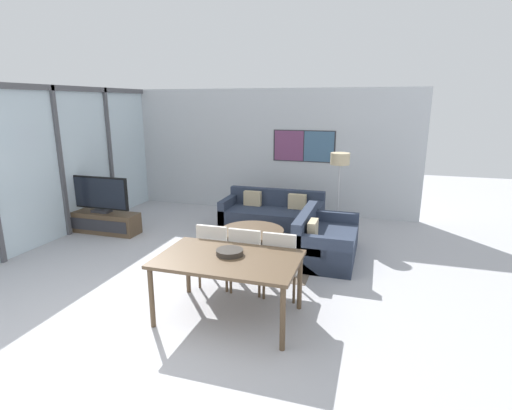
{
  "coord_description": "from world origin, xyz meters",
  "views": [
    {
      "loc": [
        2.63,
        -3.08,
        2.5
      ],
      "look_at": [
        0.86,
        2.65,
        0.95
      ],
      "focal_mm": 28.0,
      "sensor_mm": 36.0,
      "label": 1
    }
  ],
  "objects_px": {
    "tv_console": "(103,222)",
    "dining_chair_right": "(281,261)",
    "dining_chair_left": "(216,252)",
    "television": "(100,195)",
    "sofa_side": "(323,242)",
    "coffee_table": "(252,235)",
    "dining_table": "(228,263)",
    "fruit_bowl": "(230,252)",
    "dining_chair_centre": "(247,257)",
    "floor_lamp": "(340,165)",
    "sofa_main": "(273,216)"
  },
  "relations": [
    {
      "from": "television",
      "to": "dining_table",
      "type": "height_order",
      "value": "television"
    },
    {
      "from": "television",
      "to": "coffee_table",
      "type": "height_order",
      "value": "television"
    },
    {
      "from": "television",
      "to": "dining_table",
      "type": "distance_m",
      "value": 4.21
    },
    {
      "from": "dining_chair_left",
      "to": "fruit_bowl",
      "type": "bearing_deg",
      "value": -54.59
    },
    {
      "from": "dining_chair_left",
      "to": "floor_lamp",
      "type": "distance_m",
      "value": 3.26
    },
    {
      "from": "tv_console",
      "to": "coffee_table",
      "type": "bearing_deg",
      "value": -2.98
    },
    {
      "from": "coffee_table",
      "to": "fruit_bowl",
      "type": "relative_size",
      "value": 3.37
    },
    {
      "from": "dining_chair_right",
      "to": "dining_chair_left",
      "type": "bearing_deg",
      "value": 177.16
    },
    {
      "from": "dining_chair_centre",
      "to": "coffee_table",
      "type": "bearing_deg",
      "value": 105.34
    },
    {
      "from": "coffee_table",
      "to": "floor_lamp",
      "type": "relative_size",
      "value": 0.68
    },
    {
      "from": "tv_console",
      "to": "dining_chair_right",
      "type": "relative_size",
      "value": 1.63
    },
    {
      "from": "sofa_side",
      "to": "fruit_bowl",
      "type": "bearing_deg",
      "value": 159.43
    },
    {
      "from": "tv_console",
      "to": "dining_chair_left",
      "type": "distance_m",
      "value": 3.46
    },
    {
      "from": "dining_chair_right",
      "to": "television",
      "type": "bearing_deg",
      "value": 158.15
    },
    {
      "from": "sofa_main",
      "to": "dining_table",
      "type": "distance_m",
      "value": 3.56
    },
    {
      "from": "tv_console",
      "to": "coffee_table",
      "type": "relative_size",
      "value": 1.39
    },
    {
      "from": "tv_console",
      "to": "floor_lamp",
      "type": "distance_m",
      "value": 4.75
    },
    {
      "from": "fruit_bowl",
      "to": "floor_lamp",
      "type": "height_order",
      "value": "floor_lamp"
    },
    {
      "from": "coffee_table",
      "to": "dining_table",
      "type": "distance_m",
      "value": 2.19
    },
    {
      "from": "fruit_bowl",
      "to": "tv_console",
      "type": "bearing_deg",
      "value": 148.07
    },
    {
      "from": "dining_chair_right",
      "to": "fruit_bowl",
      "type": "bearing_deg",
      "value": -129.37
    },
    {
      "from": "television",
      "to": "sofa_side",
      "type": "height_order",
      "value": "television"
    },
    {
      "from": "fruit_bowl",
      "to": "floor_lamp",
      "type": "bearing_deg",
      "value": 75.47
    },
    {
      "from": "sofa_side",
      "to": "fruit_bowl",
      "type": "relative_size",
      "value": 4.89
    },
    {
      "from": "fruit_bowl",
      "to": "dining_chair_right",
      "type": "bearing_deg",
      "value": 50.63
    },
    {
      "from": "television",
      "to": "floor_lamp",
      "type": "height_order",
      "value": "floor_lamp"
    },
    {
      "from": "television",
      "to": "dining_chair_centre",
      "type": "relative_size",
      "value": 1.34
    },
    {
      "from": "floor_lamp",
      "to": "dining_chair_left",
      "type": "bearing_deg",
      "value": -115.47
    },
    {
      "from": "television",
      "to": "sofa_side",
      "type": "relative_size",
      "value": 0.79
    },
    {
      "from": "television",
      "to": "floor_lamp",
      "type": "bearing_deg",
      "value": 16.14
    },
    {
      "from": "dining_chair_right",
      "to": "floor_lamp",
      "type": "distance_m",
      "value": 3.04
    },
    {
      "from": "dining_chair_left",
      "to": "dining_chair_centre",
      "type": "bearing_deg",
      "value": -2.76
    },
    {
      "from": "coffee_table",
      "to": "fruit_bowl",
      "type": "distance_m",
      "value": 2.12
    },
    {
      "from": "sofa_main",
      "to": "dining_chair_right",
      "type": "relative_size",
      "value": 2.16
    },
    {
      "from": "dining_chair_centre",
      "to": "floor_lamp",
      "type": "height_order",
      "value": "floor_lamp"
    },
    {
      "from": "dining_chair_right",
      "to": "tv_console",
      "type": "bearing_deg",
      "value": 158.15
    },
    {
      "from": "sofa_side",
      "to": "coffee_table",
      "type": "bearing_deg",
      "value": 95.9
    },
    {
      "from": "dining_chair_left",
      "to": "sofa_main",
      "type": "bearing_deg",
      "value": 88.38
    },
    {
      "from": "sofa_main",
      "to": "dining_chair_left",
      "type": "height_order",
      "value": "dining_chair_left"
    },
    {
      "from": "dining_table",
      "to": "dining_chair_right",
      "type": "xyz_separation_m",
      "value": [
        0.47,
        0.68,
        -0.19
      ]
    },
    {
      "from": "dining_chair_centre",
      "to": "sofa_side",
      "type": "bearing_deg",
      "value": 62.78
    },
    {
      "from": "sofa_side",
      "to": "floor_lamp",
      "type": "bearing_deg",
      "value": -4.01
    },
    {
      "from": "television",
      "to": "dining_chair_right",
      "type": "distance_m",
      "value": 4.32
    },
    {
      "from": "sofa_side",
      "to": "dining_chair_centre",
      "type": "distance_m",
      "value": 1.75
    },
    {
      "from": "dining_chair_centre",
      "to": "fruit_bowl",
      "type": "relative_size",
      "value": 2.87
    },
    {
      "from": "sofa_main",
      "to": "dining_table",
      "type": "xyz_separation_m",
      "value": [
        0.39,
        -3.52,
        0.43
      ]
    },
    {
      "from": "dining_chair_centre",
      "to": "floor_lamp",
      "type": "bearing_deg",
      "value": 72.82
    },
    {
      "from": "sofa_side",
      "to": "floor_lamp",
      "type": "xyz_separation_m",
      "value": [
        0.09,
        1.32,
        1.09
      ]
    },
    {
      "from": "television",
      "to": "dining_chair_right",
      "type": "relative_size",
      "value": 1.34
    },
    {
      "from": "dining_table",
      "to": "fruit_bowl",
      "type": "height_order",
      "value": "fruit_bowl"
    }
  ]
}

